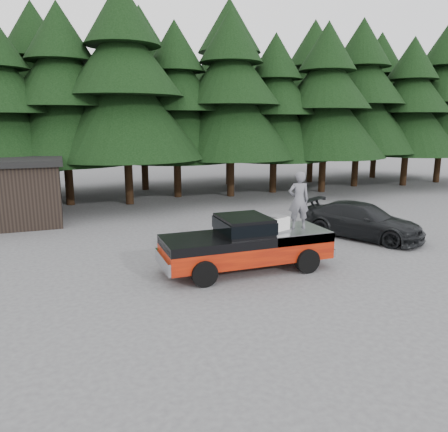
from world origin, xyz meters
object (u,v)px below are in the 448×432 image
object	(u,v)px
pickup_truck	(246,251)
parked_car	(362,221)
man_on_bed	(299,200)
air_compressor	(277,224)

from	to	relation	value
pickup_truck	parked_car	distance (m)	6.92
man_on_bed	parked_car	world-z (taller)	man_on_bed
parked_car	pickup_truck	bearing A→B (deg)	169.71
pickup_truck	air_compressor	world-z (taller)	air_compressor
air_compressor	pickup_truck	bearing A→B (deg)	150.24
air_compressor	man_on_bed	size ratio (longest dim) A/B	0.35
air_compressor	man_on_bed	bearing A→B (deg)	-15.99
man_on_bed	air_compressor	bearing A→B (deg)	21.17
pickup_truck	man_on_bed	size ratio (longest dim) A/B	2.94
air_compressor	man_on_bed	distance (m)	1.19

